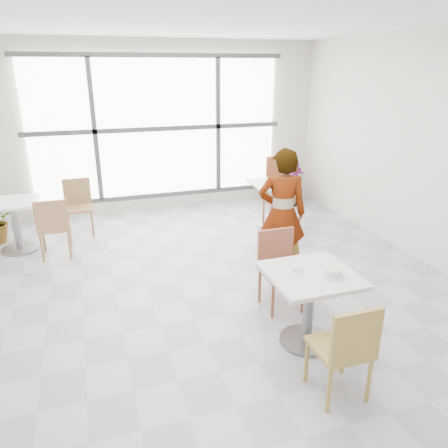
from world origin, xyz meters
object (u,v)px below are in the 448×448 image
object	(u,v)px
chair_far	(279,263)
bg_chair_right_far	(278,176)
main_table	(309,295)
plant_right	(291,184)
bg_table_left	(15,219)
oatmeal_bowl	(333,272)
bg_chair_right_near	(280,198)
coffee_cup	(295,269)
bg_table_right	(273,198)
chair_near	(346,346)
bg_chair_left_near	(53,224)
person	(282,214)
bg_chair_left_far	(78,203)

from	to	relation	value
chair_far	bg_chair_right_far	xyz separation A→B (m)	(1.70, 3.68, 0.00)
main_table	chair_far	xyz separation A→B (m)	(0.04, 0.75, -0.02)
main_table	bg_chair_right_far	xyz separation A→B (m)	(1.73, 4.43, -0.02)
plant_right	bg_table_left	bearing A→B (deg)	-170.93
oatmeal_bowl	bg_chair_right_near	xyz separation A→B (m)	(0.96, 3.12, -0.29)
coffee_cup	bg_chair_right_far	bearing A→B (deg)	66.79
oatmeal_bowl	bg_table_right	distance (m)	3.37
chair_near	bg_table_right	xyz separation A→B (m)	(1.13, 3.88, -0.01)
chair_near	bg_table_left	distance (m)	4.96
plant_right	chair_near	bearing A→B (deg)	-111.96
bg_chair_left_near	main_table	bearing A→B (deg)	129.93
person	bg_chair_right_near	size ratio (longest dim) A/B	1.89
person	bg_chair_right_far	distance (m)	3.31
main_table	bg_table_left	distance (m)	4.42
person	plant_right	xyz separation A→B (m)	(1.47, 2.65, -0.41)
chair_near	bg_chair_left_far	distance (m)	4.96
person	bg_chair_right_far	xyz separation A→B (m)	(1.36, 3.00, -0.32)
oatmeal_bowl	bg_chair_right_near	size ratio (longest dim) A/B	0.24
bg_table_right	bg_chair_left_near	bearing A→B (deg)	-175.57
plant_right	bg_chair_right_near	bearing A→B (deg)	-124.39
main_table	coffee_cup	bearing A→B (deg)	153.32
bg_table_left	bg_chair_left_far	xyz separation A→B (m)	(0.87, 0.48, 0.01)
person	bg_chair_left_near	world-z (taller)	person
person	plant_right	world-z (taller)	person
bg_table_right	bg_chair_right_near	xyz separation A→B (m)	(0.09, -0.12, 0.01)
bg_table_left	chair_far	bearing A→B (deg)	-40.86
bg_table_left	bg_chair_left_near	bearing A→B (deg)	-40.53
chair_near	bg_chair_right_far	distance (m)	5.51
person	bg_chair_left_far	world-z (taller)	person
chair_near	chair_far	distance (m)	1.52
main_table	bg_chair_left_far	world-z (taller)	bg_chair_left_far
oatmeal_bowl	bg_chair_right_near	bearing A→B (deg)	72.89
chair_far	bg_chair_right_near	xyz separation A→B (m)	(1.08, 2.25, 0.00)
bg_chair_left_near	bg_chair_left_far	bearing A→B (deg)	-109.49
coffee_cup	bg_chair_right_near	world-z (taller)	bg_chair_right_near
oatmeal_bowl	bg_chair_left_far	distance (m)	4.50
bg_table_right	bg_chair_left_far	size ratio (longest dim) A/B	0.86
chair_far	plant_right	world-z (taller)	chair_far
chair_near	plant_right	bearing A→B (deg)	-111.96
bg_table_right	bg_chair_right_near	size ratio (longest dim) A/B	0.86
chair_near	person	xyz separation A→B (m)	(0.48, 2.19, 0.32)
coffee_cup	person	bearing A→B (deg)	69.25
bg_table_right	bg_chair_right_far	bearing A→B (deg)	61.69
chair_near	bg_table_right	distance (m)	4.04
coffee_cup	bg_table_right	world-z (taller)	coffee_cup
bg_chair_left_near	coffee_cup	bearing A→B (deg)	128.96
person	plant_right	bearing A→B (deg)	-98.70
bg_table_left	bg_chair_left_near	size ratio (longest dim) A/B	0.86
bg_chair_left_far	bg_table_right	bearing A→B (deg)	-12.37
bg_chair_left_near	bg_chair_right_near	xyz separation A→B (m)	(3.50, 0.14, 0.00)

